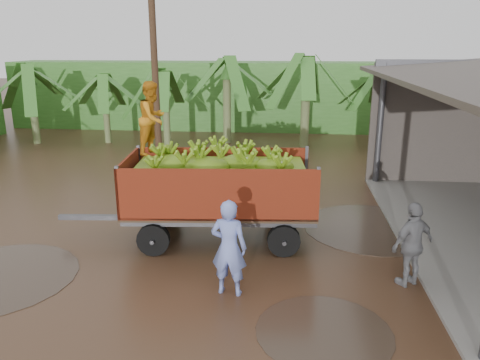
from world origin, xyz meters
name	(u,v)px	position (x,y,z in m)	size (l,w,h in m)	color
ground	(189,246)	(0.00, 0.00, 0.00)	(100.00, 100.00, 0.00)	black
hedge_north	(211,95)	(-2.00, 16.00, 1.80)	(22.00, 3.00, 3.60)	#2D661E
banana_trailer	(218,185)	(0.65, 0.51, 1.36)	(6.23, 2.51, 3.78)	maroon
man_blue	(229,248)	(1.22, -2.04, 0.94)	(0.69, 0.45, 1.89)	#7284D1
man_grey	(412,244)	(4.74, -1.34, 0.86)	(1.01, 0.42, 1.72)	slate
utility_pole	(154,58)	(-2.46, 6.52, 4.11)	(1.20, 0.24, 8.10)	#47301E
banana_plants	(123,116)	(-4.15, 7.61, 1.88)	(24.96, 20.76, 4.34)	#2D661E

